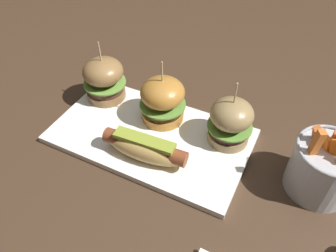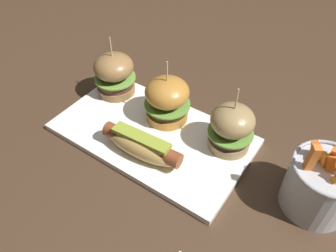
# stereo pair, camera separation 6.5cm
# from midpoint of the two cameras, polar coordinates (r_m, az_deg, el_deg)

# --- Properties ---
(ground_plane) EXTENTS (3.00, 3.00, 0.00)m
(ground_plane) POSITION_cam_midpoint_polar(r_m,az_deg,el_deg) (0.71, -5.63, -2.23)
(ground_plane) COLOR #422D1E
(platter_main) EXTENTS (0.41, 0.23, 0.01)m
(platter_main) POSITION_cam_midpoint_polar(r_m,az_deg,el_deg) (0.70, -5.67, -1.84)
(platter_main) COLOR white
(platter_main) RESTS_ON ground
(hot_dog) EXTENTS (0.17, 0.06, 0.05)m
(hot_dog) POSITION_cam_midpoint_polar(r_m,az_deg,el_deg) (0.63, -7.01, -3.95)
(hot_dog) COLOR #DBB05F
(hot_dog) RESTS_ON platter_main
(slider_left) EXTENTS (0.10, 0.10, 0.14)m
(slider_left) POSITION_cam_midpoint_polar(r_m,az_deg,el_deg) (0.77, -13.41, 7.88)
(slider_left) COLOR olive
(slider_left) RESTS_ON platter_main
(slider_center) EXTENTS (0.10, 0.10, 0.14)m
(slider_center) POSITION_cam_midpoint_polar(r_m,az_deg,el_deg) (0.70, -3.72, 4.48)
(slider_center) COLOR #B37730
(slider_center) RESTS_ON platter_main
(slider_right) EXTENTS (0.09, 0.09, 0.14)m
(slider_right) POSITION_cam_midpoint_polar(r_m,az_deg,el_deg) (0.65, 8.01, 0.69)
(slider_right) COLOR #977B4D
(slider_right) RESTS_ON platter_main
(fries_bucket) EXTENTS (0.12, 0.12, 0.15)m
(fries_bucket) POSITION_cam_midpoint_polar(r_m,az_deg,el_deg) (0.63, 22.78, -6.80)
(fries_bucket) COLOR #B7BABF
(fries_bucket) RESTS_ON ground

